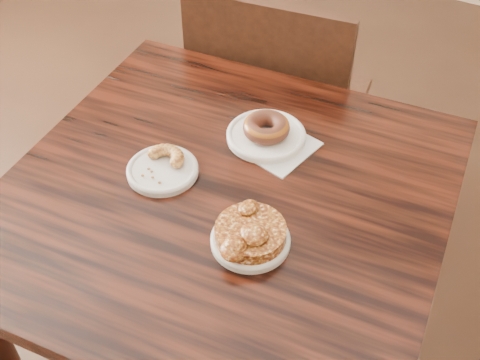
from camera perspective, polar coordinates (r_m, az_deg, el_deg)
The scene contains 10 objects.
floor at distance 1.89m, azimuth -6.17°, elevation -13.89°, with size 5.00×5.00×0.00m, color black.
cafe_table at distance 1.49m, azimuth -1.25°, elevation -11.22°, with size 0.86×0.86×0.75m, color black.
chair_far at distance 1.91m, azimuth 4.25°, elevation 7.03°, with size 0.49×0.49×0.90m, color black, non-canonical shape.
napkin at distance 1.30m, azimuth 3.51°, elevation 3.25°, with size 0.14×0.14×0.00m, color silver.
plate_donut at distance 1.31m, azimuth 2.48°, elevation 4.21°, with size 0.17×0.17×0.01m, color white.
plate_cruller at distance 1.24m, azimuth -7.35°, elevation 0.91°, with size 0.15×0.15×0.01m, color silver.
plate_fritter at distance 1.10m, azimuth 0.99°, elevation -5.74°, with size 0.15×0.15×0.01m, color silver.
glazed_donut at distance 1.29m, azimuth 2.52°, elevation 5.03°, with size 0.10×0.10×0.04m, color brown.
apple_fritter at distance 1.08m, azimuth 1.01°, elevation -4.81°, with size 0.17×0.17×0.04m, color #401406, non-canonical shape.
cruller_fragment at distance 1.23m, azimuth -7.43°, elevation 1.54°, with size 0.09×0.09×0.03m, color brown, non-canonical shape.
Camera 1 is at (0.65, -0.78, 1.60)m, focal length 45.00 mm.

